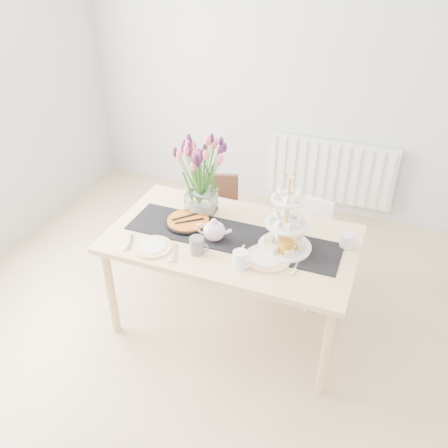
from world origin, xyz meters
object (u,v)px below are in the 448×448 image
(mug_white, at_px, (240,259))
(tulip_vase, at_px, (200,167))
(cream_jug, at_px, (348,241))
(mug_grey, at_px, (197,245))
(chair_brown, at_px, (215,215))
(radiator, at_px, (330,171))
(teapot, at_px, (214,231))
(cake_stand, at_px, (286,230))
(mug_orange, at_px, (286,248))
(plate_right, at_px, (267,258))
(plate_left, at_px, (153,247))
(chair_white, at_px, (301,240))
(dining_table, at_px, (232,246))
(tart_tin, at_px, (188,222))

(mug_white, bearing_deg, tulip_vase, 161.11)
(cream_jug, xyz_separation_m, mug_grey, (-0.85, -0.40, 0.01))
(chair_brown, xyz_separation_m, cream_jug, (1.11, -0.52, 0.36))
(radiator, distance_m, teapot, 1.94)
(mug_grey, bearing_deg, cake_stand, 30.21)
(tulip_vase, height_order, mug_orange, tulip_vase)
(plate_right, bearing_deg, cream_jug, 35.57)
(tulip_vase, relative_size, mug_grey, 6.01)
(teapot, distance_m, plate_right, 0.39)
(mug_orange, bearing_deg, tulip_vase, 127.31)
(cream_jug, bearing_deg, plate_left, -140.59)
(chair_white, height_order, tulip_vase, tulip_vase)
(radiator, bearing_deg, chair_white, -89.86)
(chair_white, xyz_separation_m, plate_right, (-0.06, -0.72, 0.32))
(chair_white, height_order, mug_grey, mug_grey)
(radiator, relative_size, tulip_vase, 1.84)
(chair_white, xyz_separation_m, mug_white, (-0.19, -0.85, 0.37))
(dining_table, distance_m, tulip_vase, 0.57)
(radiator, xyz_separation_m, mug_white, (-0.19, -2.05, 0.35))
(tart_tin, bearing_deg, radiator, 68.92)
(mug_orange, bearing_deg, cake_stand, 79.57)
(chair_brown, bearing_deg, plate_left, -108.52)
(chair_white, relative_size, plate_left, 3.08)
(mug_orange, distance_m, plate_right, 0.13)
(cream_jug, relative_size, tart_tin, 0.29)
(teapot, xyz_separation_m, plate_left, (-0.33, -0.22, -0.06))
(chair_brown, relative_size, plate_right, 2.61)
(radiator, bearing_deg, tart_tin, -111.08)
(radiator, distance_m, chair_brown, 1.33)
(mug_orange, bearing_deg, tart_tin, 140.73)
(chair_brown, distance_m, chair_white, 0.75)
(tart_tin, xyz_separation_m, mug_white, (0.48, -0.31, 0.03))
(mug_white, bearing_deg, mug_grey, -159.39)
(teapot, distance_m, mug_white, 0.31)
(tulip_vase, relative_size, mug_white, 6.19)
(tart_tin, bearing_deg, chair_brown, 96.41)
(chair_brown, relative_size, chair_white, 0.99)
(plate_right, bearing_deg, mug_white, -136.01)
(mug_grey, distance_m, plate_left, 0.29)
(tulip_vase, bearing_deg, mug_grey, -70.00)
(radiator, xyz_separation_m, mug_orange, (0.03, -1.84, 0.35))
(mug_orange, xyz_separation_m, plate_right, (-0.09, -0.08, -0.04))
(tulip_vase, height_order, plate_left, tulip_vase)
(dining_table, height_order, mug_white, mug_white)
(dining_table, bearing_deg, plate_right, -27.08)
(mug_white, height_order, mug_orange, mug_white)
(radiator, bearing_deg, plate_left, -110.22)
(tulip_vase, xyz_separation_m, tart_tin, (-0.03, -0.17, -0.34))
(mug_grey, height_order, plate_right, mug_grey)
(dining_table, xyz_separation_m, plate_right, (0.28, -0.14, 0.08))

